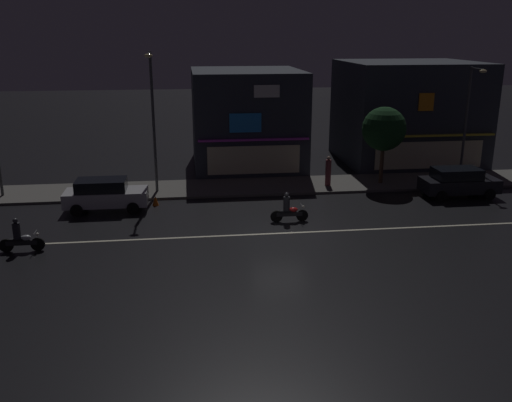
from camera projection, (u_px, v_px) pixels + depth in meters
The scene contains 14 objects.
ground_plane at pixel (280, 233), 26.11m from camera, with size 140.00×140.00×0.00m, color black.
lane_divider_stripe at pixel (280, 233), 26.11m from camera, with size 36.86×0.16×0.01m, color beige.
sidewalk_far at pixel (258, 186), 33.78m from camera, with size 38.80×3.82×0.14m, color #5B5954.
storefront_left_block at pixel (247, 119), 38.59m from camera, with size 7.37×8.47×6.62m.
storefront_center_block at pixel (407, 112), 39.98m from camera, with size 9.17×8.60×7.10m.
streetlamp_mid at pixel (153, 112), 31.06m from camera, with size 0.44×1.64×7.92m.
streetlamp_east at pixel (468, 113), 34.49m from camera, with size 0.44×1.64×6.90m.
pedestrian_on_sidewalk at pixel (328, 172), 33.52m from camera, with size 0.35×0.35×1.80m.
street_tree at pixel (384, 129), 33.39m from camera, with size 2.64×2.64×4.67m.
parked_car_near_kerb at pixel (105, 194), 29.34m from camera, with size 4.30×1.98×1.67m.
parked_car_trailing at pixel (458, 182), 31.74m from camera, with size 4.30×1.98×1.67m.
motorcycle_lead at pixel (20, 238), 23.79m from camera, with size 1.90×0.60×1.52m.
motorcycle_following at pixel (288, 210), 27.54m from camera, with size 1.90×0.60×1.52m.
traffic_cone at pixel (155, 201), 30.26m from camera, with size 0.36×0.36×0.55m, color orange.
Camera 1 is at (-4.19, -24.20, 9.07)m, focal length 39.03 mm.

